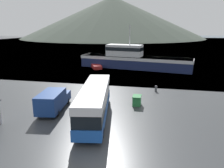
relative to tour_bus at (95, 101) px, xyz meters
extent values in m
plane|color=#475B6B|center=(2.66, 132.78, -1.86)|extent=(240.00, 240.00, 0.00)
cone|color=#424C42|center=(-36.22, 179.02, 15.95)|extent=(158.79, 158.79, 35.60)
cube|color=#194799|center=(0.00, -0.01, -0.91)|extent=(4.37, 11.85, 1.00)
cube|color=black|center=(0.00, -0.01, 0.16)|extent=(4.28, 11.62, 1.14)
cube|color=silver|center=(0.00, -0.01, 1.09)|extent=(4.37, 11.85, 0.71)
cube|color=black|center=(-1.00, 5.73, -0.04)|extent=(2.10, 0.42, 1.54)
cylinder|color=black|center=(-1.74, 3.81, -1.41)|extent=(0.45, 0.94, 0.90)
cylinder|color=black|center=(0.34, 4.17, -1.41)|extent=(0.45, 0.94, 0.90)
cylinder|color=black|center=(-0.33, -4.20, -1.41)|extent=(0.45, 0.94, 0.90)
cylinder|color=black|center=(1.74, -3.84, -1.41)|extent=(0.45, 0.94, 0.90)
cube|color=navy|center=(-5.04, 0.44, -0.55)|extent=(2.74, 4.63, 1.92)
cube|color=navy|center=(-5.46, 3.54, -0.98)|extent=(2.41, 2.15, 1.05)
cube|color=black|center=(-5.34, 2.63, -0.11)|extent=(1.84, 0.31, 0.67)
cylinder|color=black|center=(-6.39, 3.16, -1.51)|extent=(0.31, 0.72, 0.70)
cylinder|color=black|center=(-4.46, 3.42, -1.51)|extent=(0.31, 0.72, 0.70)
cylinder|color=black|center=(-5.87, -0.68, -1.51)|extent=(0.31, 0.72, 0.70)
cylinder|color=black|center=(-3.93, -0.42, -1.51)|extent=(0.31, 0.72, 0.70)
cube|color=#19234C|center=(0.79, 28.84, -0.54)|extent=(25.26, 8.81, 2.64)
cube|color=silver|center=(0.79, 28.84, 0.45)|extent=(25.52, 8.89, 0.66)
cube|color=silver|center=(-1.66, 29.27, 2.08)|extent=(8.39, 4.54, 2.61)
cube|color=black|center=(-1.66, 29.27, 2.47)|extent=(8.56, 4.66, 0.78)
cylinder|color=#B2B2B7|center=(-0.48, 29.06, 5.53)|extent=(0.20, 0.20, 4.29)
cube|color=#287F3D|center=(3.78, 4.77, -1.34)|extent=(0.92, 1.34, 1.04)
cube|color=#226C34|center=(3.78, 4.77, -0.76)|extent=(1.01, 1.47, 0.12)
cube|color=maroon|center=(-8.17, 27.95, -1.45)|extent=(4.43, 6.28, 0.82)
cylinder|color=#4C4C51|center=(5.90, 11.07, -1.54)|extent=(0.33, 0.33, 0.62)
sphere|color=#4C4C51|center=(5.90, 11.07, -1.13)|extent=(0.38, 0.38, 0.38)
camera|label=1|loc=(6.09, -19.97, 7.16)|focal=35.00mm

